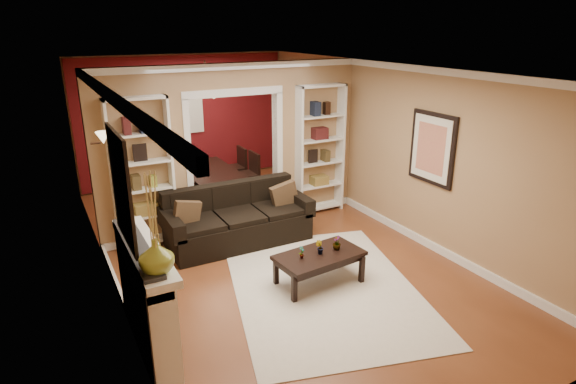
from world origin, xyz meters
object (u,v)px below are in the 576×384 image
bookshelf_left (142,174)px  fireplace (148,297)px  sofa (238,216)px  dining_table (211,184)px  bookshelf_right (319,150)px  coffee_table (319,269)px

bookshelf_left → fireplace: bookshelf_left is taller
sofa → dining_table: 2.18m
dining_table → fireplace: bearing=152.5°
bookshelf_right → fireplace: bookshelf_right is taller
bookshelf_left → dining_table: 2.39m
bookshelf_right → coffee_table: bearing=-121.4°
sofa → dining_table: size_ratio=1.34×
bookshelf_right → fireplace: (-3.64, -2.53, -0.57)m
bookshelf_right → dining_table: 2.33m
bookshelf_left → bookshelf_right: bearing=0.0°
bookshelf_right → sofa: bearing=-162.4°
fireplace → dining_table: 4.63m
bookshelf_left → fireplace: size_ratio=1.35×
dining_table → coffee_table: bearing=-178.2°
coffee_table → fireplace: (-2.25, -0.26, 0.36)m
sofa → dining_table: sofa is taller
fireplace → dining_table: (2.13, 4.10, -0.28)m
bookshelf_left → sofa: bearing=-24.5°
sofa → bookshelf_left: 1.56m
coffee_table → bookshelf_right: size_ratio=0.50×
sofa → fireplace: size_ratio=1.34×
coffee_table → dining_table: dining_table is taller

